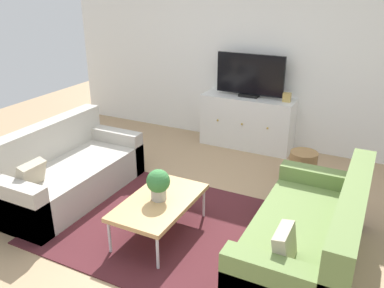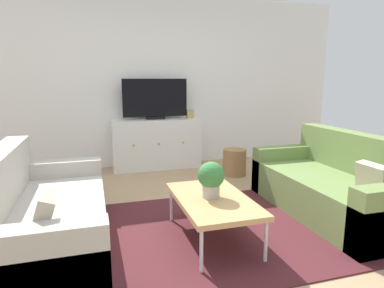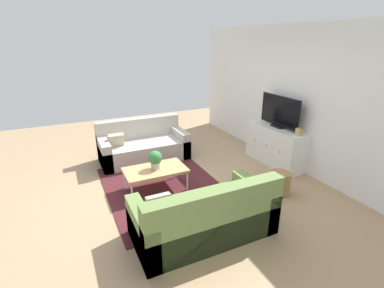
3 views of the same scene
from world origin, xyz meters
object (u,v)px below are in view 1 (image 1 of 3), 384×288
(couch_right_side, at_px, (315,240))
(tv_console, at_px, (247,122))
(coffee_table, at_px, (159,203))
(mantel_clock, at_px, (287,97))
(potted_plant, at_px, (158,183))
(wicker_basket, at_px, (303,166))
(flat_screen_tv, at_px, (250,76))
(couch_left_side, at_px, (63,173))

(couch_right_side, distance_m, tv_console, 2.79)
(coffee_table, distance_m, mantel_clock, 2.66)
(coffee_table, bearing_deg, potted_plant, 133.42)
(coffee_table, distance_m, potted_plant, 0.20)
(couch_right_side, bearing_deg, tv_console, 121.64)
(coffee_table, relative_size, potted_plant, 3.28)
(tv_console, bearing_deg, potted_plant, -90.12)
(coffee_table, relative_size, tv_console, 0.75)
(coffee_table, relative_size, wicker_basket, 2.64)
(potted_plant, height_order, flat_screen_tv, flat_screen_tv)
(potted_plant, relative_size, mantel_clock, 2.39)
(coffee_table, bearing_deg, mantel_clock, 77.78)
(couch_right_side, distance_m, wicker_basket, 1.68)
(couch_right_side, distance_m, mantel_clock, 2.60)
(couch_right_side, distance_m, flat_screen_tv, 2.92)
(mantel_clock, bearing_deg, flat_screen_tv, 177.96)
(flat_screen_tv, distance_m, wicker_basket, 1.56)
(wicker_basket, bearing_deg, couch_left_side, -146.34)
(potted_plant, xyz_separation_m, tv_console, (0.01, 2.55, -0.17))
(coffee_table, height_order, flat_screen_tv, flat_screen_tv)
(couch_left_side, bearing_deg, couch_right_side, 0.00)
(tv_console, distance_m, flat_screen_tv, 0.70)
(tv_console, height_order, flat_screen_tv, flat_screen_tv)
(couch_right_side, height_order, coffee_table, couch_right_side)
(coffee_table, xyz_separation_m, potted_plant, (-0.01, 0.01, 0.20))
(potted_plant, height_order, mantel_clock, mantel_clock)
(tv_console, distance_m, wicker_basket, 1.28)
(flat_screen_tv, bearing_deg, coffee_table, -89.83)
(flat_screen_tv, bearing_deg, mantel_clock, -2.04)
(tv_console, xyz_separation_m, flat_screen_tv, (0.00, 0.02, 0.70))
(potted_plant, bearing_deg, flat_screen_tv, 89.88)
(wicker_basket, bearing_deg, coffee_table, -119.19)
(couch_right_side, distance_m, potted_plant, 1.51)
(wicker_basket, bearing_deg, tv_console, 143.29)
(couch_left_side, relative_size, potted_plant, 5.77)
(wicker_basket, bearing_deg, couch_right_side, -74.50)
(potted_plant, bearing_deg, wicker_basket, 60.32)
(tv_console, bearing_deg, couch_left_side, -120.80)
(flat_screen_tv, relative_size, mantel_clock, 7.71)
(flat_screen_tv, height_order, wicker_basket, flat_screen_tv)
(couch_left_side, relative_size, coffee_table, 1.76)
(couch_left_side, height_order, tv_console, couch_left_side)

